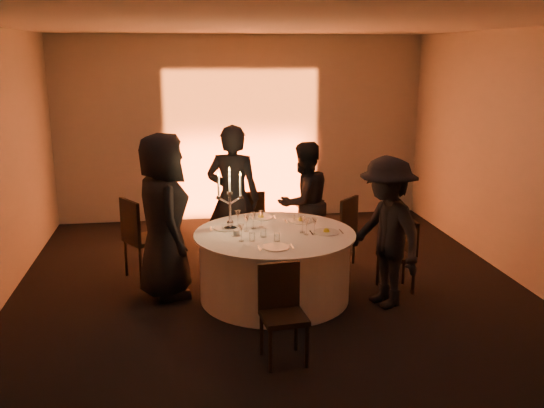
{
  "coord_description": "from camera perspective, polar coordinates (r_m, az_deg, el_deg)",
  "views": [
    {
      "loc": [
        -1.0,
        -6.37,
        2.73
      ],
      "look_at": [
        0.0,
        0.2,
        1.05
      ],
      "focal_mm": 40.0,
      "sensor_mm": 36.0,
      "label": 1
    }
  ],
  "objects": [
    {
      "name": "coffee_cup",
      "position": [
        6.64,
        -3.37,
        -2.73
      ],
      "size": [
        0.11,
        0.11,
        0.07
      ],
      "color": "white",
      "rests_on": "banquet_table"
    },
    {
      "name": "plate_left",
      "position": [
        6.91,
        -4.36,
        -2.28
      ],
      "size": [
        0.36,
        0.28,
        0.01
      ],
      "color": "white",
      "rests_on": "banquet_table"
    },
    {
      "name": "tumbler_d",
      "position": [
        6.43,
        0.48,
        -3.14
      ],
      "size": [
        0.07,
        0.07,
        0.09
      ],
      "primitive_type": "cylinder",
      "color": "white",
      "rests_on": "banquet_table"
    },
    {
      "name": "wall_back",
      "position": [
        10.0,
        -2.87,
        7.09
      ],
      "size": [
        7.0,
        0.0,
        7.0
      ],
      "primitive_type": "plane",
      "rotation": [
        1.57,
        0.0,
        0.0
      ],
      "color": "#BBB6AD",
      "rests_on": "floor"
    },
    {
      "name": "chair_back_left",
      "position": [
        8.17,
        -2.14,
        -1.48
      ],
      "size": [
        0.44,
        0.44,
        0.94
      ],
      "rotation": [
        0.0,
        0.0,
        3.07
      ],
      "color": "black",
      "rests_on": "floor"
    },
    {
      "name": "wall_right",
      "position": [
        7.62,
        23.19,
        3.75
      ],
      "size": [
        0.0,
        7.0,
        7.0
      ],
      "primitive_type": "plane",
      "rotation": [
        1.57,
        0.0,
        -1.57
      ],
      "color": "#BBB6AD",
      "rests_on": "floor"
    },
    {
      "name": "wine_glass_f",
      "position": [
        6.87,
        -1.78,
        -1.21
      ],
      "size": [
        0.07,
        0.07,
        0.19
      ],
      "color": "white",
      "rests_on": "banquet_table"
    },
    {
      "name": "wine_glass_b",
      "position": [
        6.4,
        -2.92,
        -2.37
      ],
      "size": [
        0.07,
        0.07,
        0.19
      ],
      "color": "white",
      "rests_on": "banquet_table"
    },
    {
      "name": "wine_glass_a",
      "position": [
        6.66,
        4.05,
        -1.74
      ],
      "size": [
        0.07,
        0.07,
        0.19
      ],
      "color": "white",
      "rests_on": "banquet_table"
    },
    {
      "name": "floor",
      "position": [
        7.0,
        0.25,
        -8.76
      ],
      "size": [
        7.0,
        7.0,
        0.0
      ],
      "primitive_type": "plane",
      "color": "black",
      "rests_on": "ground"
    },
    {
      "name": "chair_back_right",
      "position": [
        7.88,
        6.54,
        -2.19
      ],
      "size": [
        0.57,
        0.57,
        0.93
      ],
      "rotation": [
        0.0,
        0.0,
        -2.36
      ],
      "color": "black",
      "rests_on": "floor"
    },
    {
      "name": "tumbler_a",
      "position": [
        6.44,
        -1.88,
        -3.12
      ],
      "size": [
        0.07,
        0.07,
        0.09
      ],
      "primitive_type": "cylinder",
      "color": "white",
      "rests_on": "banquet_table"
    },
    {
      "name": "uplighter_fixture",
      "position": [
        9.99,
        -2.59,
        -1.4
      ],
      "size": [
        0.25,
        0.12,
        0.1
      ],
      "primitive_type": "cube",
      "color": "black",
      "rests_on": "floor"
    },
    {
      "name": "tumbler_b",
      "position": [
        7.15,
        2.31,
        -1.36
      ],
      "size": [
        0.07,
        0.07,
        0.09
      ],
      "primitive_type": "cylinder",
      "color": "white",
      "rests_on": "banquet_table"
    },
    {
      "name": "guest_left",
      "position": [
        6.88,
        -10.19,
        -1.14
      ],
      "size": [
        0.78,
        1.02,
        1.88
      ],
      "primitive_type": "imported",
      "rotation": [
        0.0,
        0.0,
        1.79
      ],
      "color": "black",
      "rests_on": "floor"
    },
    {
      "name": "candelabra",
      "position": [
        6.81,
        -3.98,
        -0.37
      ],
      "size": [
        0.3,
        0.15,
        0.72
      ],
      "color": "white",
      "rests_on": "banquet_table"
    },
    {
      "name": "chair_left",
      "position": [
        7.56,
        -12.36,
        -2.75
      ],
      "size": [
        0.61,
        0.61,
        1.01
      ],
      "rotation": [
        0.0,
        0.0,
        2.12
      ],
      "color": "black",
      "rests_on": "floor"
    },
    {
      "name": "ceiling",
      "position": [
        6.46,
        0.28,
        16.58
      ],
      "size": [
        7.0,
        7.0,
        0.0
      ],
      "primitive_type": "plane",
      "rotation": [
        3.14,
        0.0,
        0.0
      ],
      "color": "silver",
      "rests_on": "wall_back"
    },
    {
      "name": "guest_right",
      "position": [
        6.66,
        10.71,
        -2.64
      ],
      "size": [
        0.91,
        1.21,
        1.66
      ],
      "primitive_type": "imported",
      "rotation": [
        0.0,
        0.0,
        -1.27
      ],
      "color": "black",
      "rests_on": "floor"
    },
    {
      "name": "plate_right",
      "position": [
        6.76,
        5.14,
        -2.58
      ],
      "size": [
        0.36,
        0.29,
        0.08
      ],
      "color": "white",
      "rests_on": "banquet_table"
    },
    {
      "name": "tumbler_c",
      "position": [
        6.58,
        -0.83,
        -2.75
      ],
      "size": [
        0.07,
        0.07,
        0.09
      ],
      "primitive_type": "cylinder",
      "color": "white",
      "rests_on": "banquet_table"
    },
    {
      "name": "plate_back_right",
      "position": [
        7.19,
        2.68,
        -1.53
      ],
      "size": [
        0.35,
        0.3,
        0.08
      ],
      "color": "white",
      "rests_on": "banquet_table"
    },
    {
      "name": "wine_glass_c",
      "position": [
        6.64,
        3.27,
        -1.77
      ],
      "size": [
        0.07,
        0.07,
        0.19
      ],
      "color": "white",
      "rests_on": "banquet_table"
    },
    {
      "name": "chair_front",
      "position": [
        5.53,
        0.92,
        -9.66
      ],
      "size": [
        0.42,
        0.42,
        0.88
      ],
      "rotation": [
        0.0,
        0.0,
        0.1
      ],
      "color": "black",
      "rests_on": "floor"
    },
    {
      "name": "chair_right",
      "position": [
        7.22,
        12.15,
        -4.32
      ],
      "size": [
        0.38,
        0.38,
        0.85
      ],
      "rotation": [
        0.0,
        0.0,
        -1.58
      ],
      "color": "black",
      "rests_on": "floor"
    },
    {
      "name": "banquet_table",
      "position": [
        6.86,
        0.25,
        -5.8
      ],
      "size": [
        1.8,
        1.8,
        0.77
      ],
      "color": "black",
      "rests_on": "floor"
    },
    {
      "name": "wine_glass_h",
      "position": [
        6.75,
        -2.41,
        -1.49
      ],
      "size": [
        0.07,
        0.07,
        0.19
      ],
      "color": "white",
      "rests_on": "banquet_table"
    },
    {
      "name": "guest_back_right",
      "position": [
        7.94,
        3.01,
        0.13
      ],
      "size": [
        0.97,
        0.89,
        1.61
      ],
      "primitive_type": "imported",
      "rotation": [
        0.0,
        0.0,
        -2.69
      ],
      "color": "black",
      "rests_on": "floor"
    },
    {
      "name": "wall_front",
      "position": [
        3.28,
        9.87,
        -8.03
      ],
      "size": [
        7.0,
        0.0,
        7.0
      ],
      "primitive_type": "plane",
      "rotation": [
        -1.57,
        0.0,
        0.0
      ],
      "color": "#BBB6AD",
      "rests_on": "floor"
    },
    {
      "name": "plate_back_left",
      "position": [
        7.32,
        -1.05,
        -1.22
      ],
      "size": [
        0.36,
        0.28,
        0.08
      ],
      "color": "white",
      "rests_on": "banquet_table"
    },
    {
      "name": "wine_glass_d",
      "position": [
        6.93,
        -1.03,
        -1.07
      ],
      "size": [
        0.07,
        0.07,
        0.19
      ],
      "color": "white",
      "rests_on": "banquet_table"
    },
    {
      "name": "plate_front",
      "position": [
        6.22,
        0.35,
        -4.1
      ],
      "size": [
        0.35,
        0.28,
        0.01
      ],
      "color": "white",
      "rests_on": "banquet_table"
    },
    {
      "name": "guest_back_left",
      "position": [
        7.67,
        -3.67,
        0.57
      ],
      "size": [
        0.79,
        0.64,
        1.86
      ],
      "primitive_type": "imported",
      "rotation": [
        0.0,
        0.0,
        2.81
      ],
      "color": "black",
      "rests_on": "floor"
    },
    {
      "name": "wine_glass_g",
      "position": [
        6.72,
        2.9,
        -1.58
      ],
      "size": [
        0.07,
        0.07,
        0.19
      ],
      "color": "white",
      "rests_on": "banquet_table"
    },
    {
      "name": "wine_glass_e",
      "position": [
        6.95,
        -3.24,
        -1.03
      ],
      "size": [
        0.07,
        0.07,
        0.19
      ],
      "color": "white",
      "rests_on": "banquet_table"
    }
  ]
}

